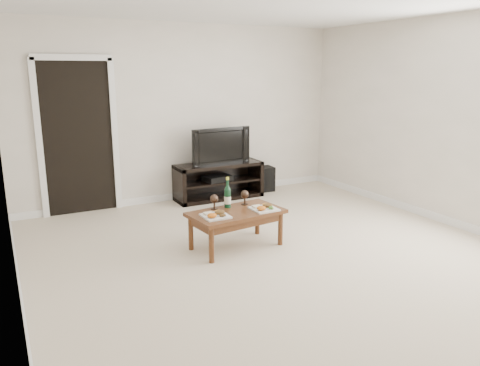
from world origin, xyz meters
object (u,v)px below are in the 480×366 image
(coffee_table, at_px, (236,229))
(media_console, at_px, (219,181))
(television, at_px, (218,145))
(subwoofer, at_px, (265,179))

(coffee_table, bearing_deg, media_console, 70.16)
(television, xyz_separation_m, coffee_table, (-0.70, -1.95, -0.62))
(media_console, xyz_separation_m, television, (-0.00, 0.00, 0.55))
(subwoofer, distance_m, coffee_table, 2.57)
(television, xyz_separation_m, subwoofer, (0.87, 0.08, -0.63))
(media_console, relative_size, coffee_table, 1.32)
(television, height_order, subwoofer, television)
(media_console, height_order, subwoofer, media_console)
(media_console, bearing_deg, subwoofer, 5.39)
(television, distance_m, subwoofer, 1.07)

